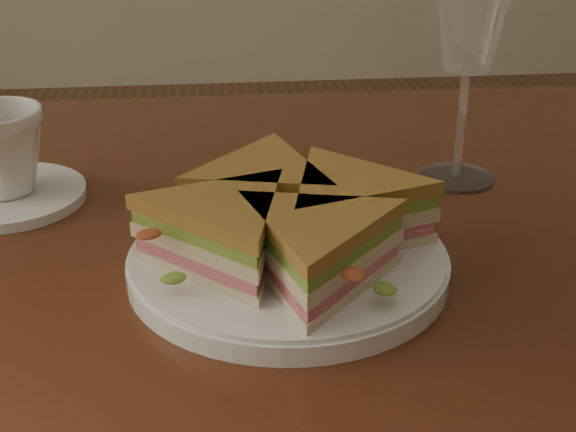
{
  "coord_description": "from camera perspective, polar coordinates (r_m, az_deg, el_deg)",
  "views": [
    {
      "loc": [
        -0.05,
        -0.64,
        1.07
      ],
      "look_at": [
        0.01,
        -0.08,
        0.8
      ],
      "focal_mm": 50.0,
      "sensor_mm": 36.0,
      "label": 1
    }
  ],
  "objects": [
    {
      "name": "table",
      "position": [
        0.77,
        -1.26,
        -7.54
      ],
      "size": [
        1.2,
        0.8,
        0.75
      ],
      "color": "#37180C",
      "rests_on": "ground"
    },
    {
      "name": "plate",
      "position": [
        0.64,
        0.0,
        -3.36
      ],
      "size": [
        0.26,
        0.26,
        0.02
      ],
      "primitive_type": "cylinder",
      "color": "white",
      "rests_on": "table"
    },
    {
      "name": "sandwich_wedges",
      "position": [
        0.63,
        0.0,
        -0.41
      ],
      "size": [
        0.29,
        0.29,
        0.06
      ],
      "color": "beige",
      "rests_on": "plate"
    },
    {
      "name": "crisps_mound",
      "position": [
        0.63,
        0.0,
        -0.74
      ],
      "size": [
        0.09,
        0.09,
        0.05
      ],
      "primitive_type": null,
      "color": "orange",
      "rests_on": "plate"
    },
    {
      "name": "spoon",
      "position": [
        0.79,
        0.93,
        2.06
      ],
      "size": [
        0.18,
        0.04,
        0.01
      ],
      "rotation": [
        0.0,
        0.0,
        -0.12
      ],
      "color": "silver",
      "rests_on": "table"
    },
    {
      "name": "knife",
      "position": [
        0.8,
        -2.26,
        2.24
      ],
      "size": [
        0.21,
        0.09,
        0.0
      ],
      "rotation": [
        0.0,
        0.0,
        0.36
      ],
      "color": "silver",
      "rests_on": "table"
    },
    {
      "name": "wine_glass",
      "position": [
        0.78,
        12.97,
        14.03
      ],
      "size": [
        0.08,
        0.08,
        0.24
      ],
      "color": "white",
      "rests_on": "table"
    },
    {
      "name": "saucer",
      "position": [
        0.81,
        -19.31,
        1.36
      ],
      "size": [
        0.15,
        0.15,
        0.01
      ],
      "primitive_type": "cylinder",
      "color": "white",
      "rests_on": "table"
    },
    {
      "name": "coffee_cup",
      "position": [
        0.8,
        -19.79,
        4.36
      ],
      "size": [
        0.11,
        0.11,
        0.08
      ],
      "primitive_type": "imported",
      "rotation": [
        0.0,
        0.0,
        0.33
      ],
      "color": "white",
      "rests_on": "saucer"
    }
  ]
}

